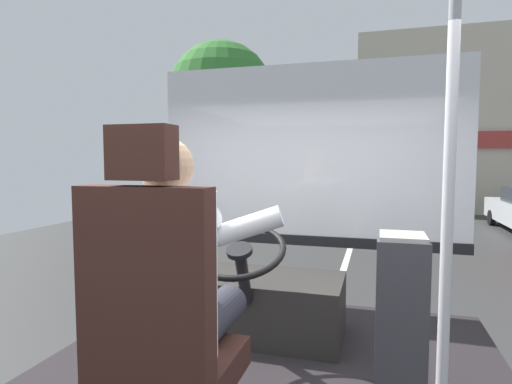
% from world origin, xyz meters
% --- Properties ---
extents(ground, '(18.00, 44.00, 0.06)m').
position_xyz_m(ground, '(0.00, 8.80, -0.02)').
color(ground, '#343434').
extents(driver_seat, '(0.48, 0.48, 1.29)m').
position_xyz_m(driver_seat, '(-0.19, -0.45, 1.36)').
color(driver_seat, black).
rests_on(driver_seat, bus_floor).
extents(bus_driver, '(0.78, 0.62, 0.83)m').
position_xyz_m(bus_driver, '(-0.19, -0.34, 1.55)').
color(bus_driver, '#282833').
rests_on(bus_driver, driver_seat).
extents(steering_console, '(1.10, 0.95, 0.78)m').
position_xyz_m(steering_console, '(-0.19, 0.84, 1.04)').
color(steering_console, '#282623').
rests_on(steering_console, bus_floor).
extents(handrail_pole, '(0.04, 0.04, 2.13)m').
position_xyz_m(handrail_pole, '(0.82, -0.05, 1.88)').
color(handrail_pole, '#B7B7BC').
rests_on(handrail_pole, bus_floor).
extents(fare_box, '(0.24, 0.27, 0.81)m').
position_xyz_m(fare_box, '(0.68, 0.35, 1.22)').
color(fare_box, '#333338').
rests_on(fare_box, bus_floor).
extents(windshield_panel, '(2.50, 0.08, 1.48)m').
position_xyz_m(windshield_panel, '(0.00, 1.62, 1.86)').
color(windshield_panel, silver).
extents(street_tree, '(3.40, 3.40, 5.79)m').
position_xyz_m(street_tree, '(-4.38, 11.05, 4.07)').
color(street_tree, '#4C3828').
rests_on(street_tree, ground).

